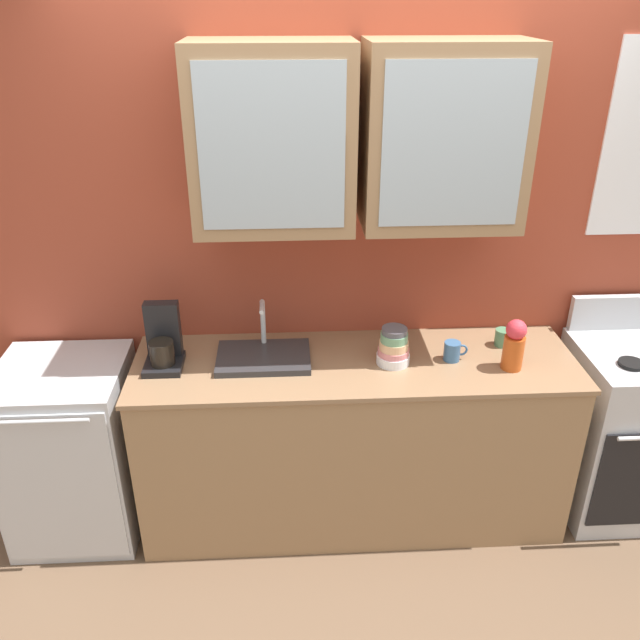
{
  "coord_description": "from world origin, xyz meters",
  "views": [
    {
      "loc": [
        -0.31,
        -2.6,
        2.45
      ],
      "look_at": [
        -0.16,
        0.0,
        1.12
      ],
      "focal_mm": 36.8,
      "sensor_mm": 36.0,
      "label": 1
    }
  ],
  "objects": [
    {
      "name": "bowl_stack",
      "position": [
        0.17,
        -0.02,
        0.98
      ],
      "size": [
        0.15,
        0.15,
        0.18
      ],
      "color": "white",
      "rests_on": "counter"
    },
    {
      "name": "counter",
      "position": [
        0.0,
        0.0,
        0.45
      ],
      "size": [
        2.06,
        0.61,
        0.9
      ],
      "color": "#93704C",
      "rests_on": "ground_plane"
    },
    {
      "name": "cup_near_bowls",
      "position": [
        0.45,
        -0.01,
        0.95
      ],
      "size": [
        0.11,
        0.08,
        0.09
      ],
      "color": "#38608C",
      "rests_on": "counter"
    },
    {
      "name": "back_wall_unit",
      "position": [
        0.01,
        0.3,
        1.53
      ],
      "size": [
        4.44,
        0.47,
        2.84
      ],
      "color": "#993D28",
      "rests_on": "ground_plane"
    },
    {
      "name": "vase",
      "position": [
        0.7,
        -0.09,
        1.02
      ],
      "size": [
        0.09,
        0.09,
        0.24
      ],
      "color": "#BF4C19",
      "rests_on": "counter"
    },
    {
      "name": "cup_near_sink",
      "position": [
        0.72,
        0.12,
        0.94
      ],
      "size": [
        0.11,
        0.07,
        0.08
      ],
      "color": "#4C7F59",
      "rests_on": "counter"
    },
    {
      "name": "ground_plane",
      "position": [
        0.0,
        0.0,
        0.0
      ],
      "size": [
        10.0,
        10.0,
        0.0
      ],
      "primitive_type": "plane",
      "color": "brown"
    },
    {
      "name": "coffee_maker",
      "position": [
        -0.87,
        0.03,
        1.01
      ],
      "size": [
        0.17,
        0.2,
        0.29
      ],
      "color": "black",
      "rests_on": "counter"
    },
    {
      "name": "stove_range",
      "position": [
        1.39,
        -0.0,
        0.46
      ],
      "size": [
        0.61,
        0.6,
        1.08
      ],
      "color": "silver",
      "rests_on": "ground_plane"
    },
    {
      "name": "sink_faucet",
      "position": [
        -0.42,
        0.04,
        0.92
      ],
      "size": [
        0.43,
        0.3,
        0.26
      ],
      "color": "#2D2D30",
      "rests_on": "counter"
    },
    {
      "name": "dishwasher",
      "position": [
        -1.36,
        -0.0,
        0.45
      ],
      "size": [
        0.58,
        0.6,
        0.9
      ],
      "color": "silver",
      "rests_on": "ground_plane"
    }
  ]
}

